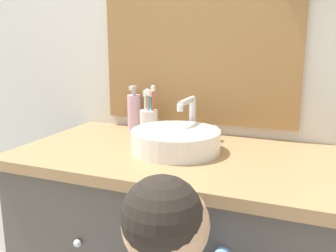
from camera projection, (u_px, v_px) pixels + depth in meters
name	position (u px, v px, depth m)	size (l,w,h in m)	color
wall_back	(228.00, 11.00, 1.40)	(3.20, 0.18, 2.50)	silver
sink_basin	(177.00, 139.00, 1.26)	(0.30, 0.35, 0.17)	white
toothbrush_holder	(149.00, 121.00, 1.47)	(0.07, 0.07, 0.20)	silver
soap_dispenser	(134.00, 112.00, 1.54)	(0.05, 0.05, 0.18)	#CCA3BC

